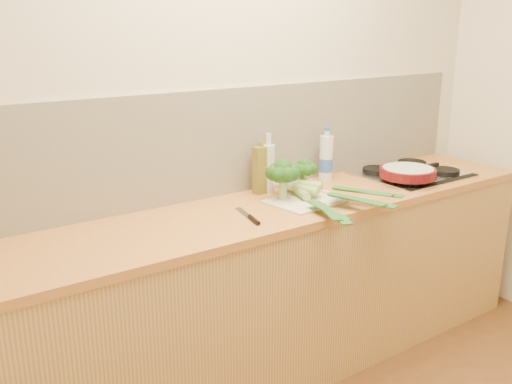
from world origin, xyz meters
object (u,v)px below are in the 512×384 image
(gas_hob, at_px, (411,173))
(chefs_knife, at_px, (251,218))
(chopping_board, at_px, (307,200))
(skillet, at_px, (408,172))

(gas_hob, relative_size, chefs_knife, 2.18)
(chefs_knife, bearing_deg, chopping_board, 22.83)
(chopping_board, relative_size, chefs_knife, 1.42)
(chopping_board, xyz_separation_m, chefs_knife, (-0.38, -0.07, 0.00))
(gas_hob, bearing_deg, chopping_board, -177.10)
(gas_hob, height_order, chopping_board, gas_hob)
(chefs_knife, xyz_separation_m, skillet, (1.04, 0.00, 0.06))
(gas_hob, relative_size, skillet, 1.29)
(chopping_board, bearing_deg, skillet, -12.90)
(chopping_board, xyz_separation_m, skillet, (0.66, -0.07, 0.06))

